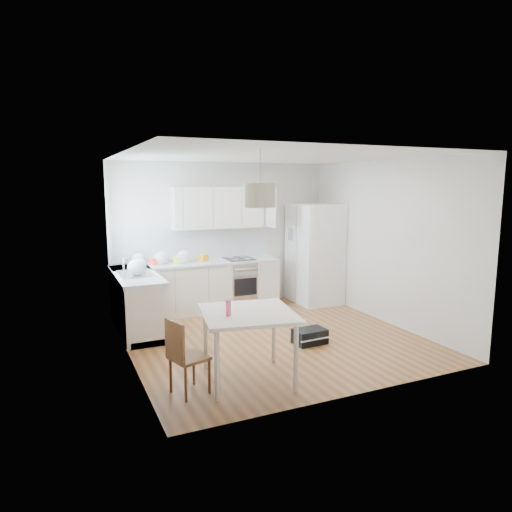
{
  "coord_description": "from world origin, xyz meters",
  "views": [
    {
      "loc": [
        -2.95,
        -5.98,
        2.31
      ],
      "look_at": [
        -0.08,
        0.4,
        1.2
      ],
      "focal_mm": 32.0,
      "sensor_mm": 36.0,
      "label": 1
    }
  ],
  "objects_px": {
    "refrigerator": "(315,253)",
    "dining_table": "(248,320)",
    "gym_bag": "(310,336)",
    "dining_chair": "(189,356)"
  },
  "relations": [
    {
      "from": "dining_table",
      "to": "dining_chair",
      "type": "xyz_separation_m",
      "value": [
        -0.73,
        -0.06,
        -0.31
      ]
    },
    {
      "from": "dining_table",
      "to": "refrigerator",
      "type": "bearing_deg",
      "value": 56.9
    },
    {
      "from": "dining_chair",
      "to": "gym_bag",
      "type": "xyz_separation_m",
      "value": [
        2.04,
        0.83,
        -0.32
      ]
    },
    {
      "from": "refrigerator",
      "to": "gym_bag",
      "type": "xyz_separation_m",
      "value": [
        -1.32,
        -2.02,
        -0.86
      ]
    },
    {
      "from": "refrigerator",
      "to": "dining_table",
      "type": "relative_size",
      "value": 1.57
    },
    {
      "from": "refrigerator",
      "to": "dining_table",
      "type": "bearing_deg",
      "value": -133.31
    },
    {
      "from": "gym_bag",
      "to": "dining_chair",
      "type": "bearing_deg",
      "value": -160.84
    },
    {
      "from": "dining_chair",
      "to": "gym_bag",
      "type": "distance_m",
      "value": 2.22
    },
    {
      "from": "refrigerator",
      "to": "gym_bag",
      "type": "bearing_deg",
      "value": -123.17
    },
    {
      "from": "dining_table",
      "to": "gym_bag",
      "type": "xyz_separation_m",
      "value": [
        1.31,
        0.77,
        -0.63
      ]
    }
  ]
}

